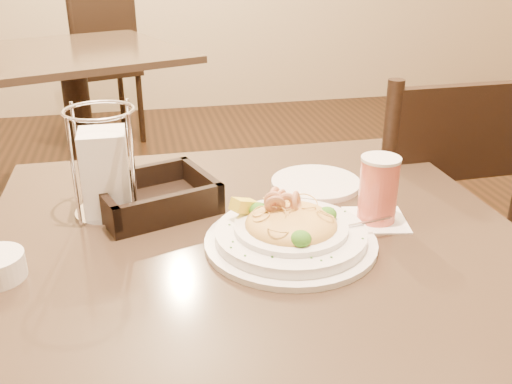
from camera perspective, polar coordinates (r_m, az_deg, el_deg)
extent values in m
cube|color=#4A392A|center=(0.95, 0.25, -5.72)|extent=(0.90, 0.90, 0.03)
cylinder|color=black|center=(2.95, -16.30, -0.60)|extent=(0.52, 0.52, 0.03)
cylinder|color=black|center=(2.83, -17.13, 5.97)|extent=(0.12, 0.12, 0.68)
cube|color=#4A392A|center=(2.75, -18.05, 13.04)|extent=(1.16, 1.16, 0.03)
cube|color=black|center=(1.64, 15.08, -4.01)|extent=(0.43, 0.43, 0.04)
cylinder|color=black|center=(1.97, 16.57, -7.01)|extent=(0.04, 0.04, 0.43)
cylinder|color=black|center=(1.83, 6.61, -8.65)|extent=(0.04, 0.04, 0.43)
cylinder|color=black|center=(1.73, 22.46, -12.82)|extent=(0.04, 0.04, 0.43)
cylinder|color=black|center=(1.56, 11.24, -15.50)|extent=(0.04, 0.04, 0.43)
cylinder|color=black|center=(1.31, 12.92, 1.07)|extent=(0.04, 0.04, 0.46)
cube|color=black|center=(1.37, 20.13, 5.59)|extent=(0.36, 0.04, 0.22)
cube|color=black|center=(3.75, -15.37, 11.71)|extent=(0.53, 0.53, 0.04)
cylinder|color=black|center=(4.02, -13.29, 9.26)|extent=(0.04, 0.04, 0.43)
cylinder|color=black|center=(3.93, -18.29, 8.35)|extent=(0.04, 0.04, 0.43)
cylinder|color=black|center=(3.69, -11.45, 8.12)|extent=(0.04, 0.04, 0.43)
cylinder|color=black|center=(3.59, -16.86, 7.12)|extent=(0.04, 0.04, 0.43)
cylinder|color=black|center=(3.59, -12.11, 15.58)|extent=(0.04, 0.04, 0.46)
cylinder|color=black|center=(3.49, -17.84, 14.75)|extent=(0.04, 0.04, 0.46)
cube|color=black|center=(3.52, -15.11, 16.79)|extent=(0.35, 0.15, 0.22)
cylinder|color=white|center=(0.93, 3.47, -5.01)|extent=(0.28, 0.28, 0.01)
cylinder|color=white|center=(0.92, 3.49, -4.25)|extent=(0.25, 0.25, 0.02)
cylinder|color=white|center=(0.92, 3.51, -3.53)|extent=(0.18, 0.18, 0.01)
ellipsoid|color=gold|center=(0.92, 3.52, -3.24)|extent=(0.15, 0.15, 0.05)
cube|color=yellow|center=(0.95, -1.21, -1.37)|extent=(0.05, 0.05, 0.03)
cube|color=silver|center=(0.95, 10.58, -3.07)|extent=(0.11, 0.02, 0.01)
cube|color=silver|center=(0.93, 7.33, -3.24)|extent=(0.03, 0.02, 0.00)
torus|color=gold|center=(0.90, 2.37, -3.45)|extent=(0.03, 0.03, 0.02)
torus|color=gold|center=(0.91, 0.31, -1.94)|extent=(0.03, 0.03, 0.01)
torus|color=gold|center=(0.91, 3.50, -2.06)|extent=(0.03, 0.03, 0.02)
torus|color=gold|center=(0.89, 3.84, -2.44)|extent=(0.03, 0.02, 0.03)
torus|color=gold|center=(0.90, 0.53, -2.47)|extent=(0.03, 0.03, 0.02)
torus|color=gold|center=(0.92, 3.84, -1.34)|extent=(0.03, 0.03, 0.01)
torus|color=gold|center=(0.94, 2.76, -1.02)|extent=(0.02, 0.03, 0.02)
torus|color=gold|center=(0.94, 2.88, -2.17)|extent=(0.05, 0.05, 0.02)
torus|color=gold|center=(0.95, 3.51, -1.81)|extent=(0.03, 0.03, 0.02)
torus|color=gold|center=(0.91, 2.83, -1.73)|extent=(0.03, 0.03, 0.01)
torus|color=gold|center=(0.92, 3.69, -2.88)|extent=(0.04, 0.04, 0.02)
torus|color=gold|center=(0.93, 1.90, -1.47)|extent=(0.04, 0.03, 0.02)
torus|color=gold|center=(0.94, 1.55, -0.82)|extent=(0.03, 0.03, 0.02)
torus|color=gold|center=(0.86, 2.29, -3.80)|extent=(0.04, 0.04, 0.02)
torus|color=gold|center=(0.93, 2.94, -1.20)|extent=(0.03, 0.04, 0.03)
torus|color=gold|center=(0.93, 5.35, -2.51)|extent=(0.04, 0.04, 0.01)
torus|color=gold|center=(0.89, 6.17, -3.59)|extent=(0.04, 0.04, 0.01)
torus|color=gold|center=(0.89, 1.85, -2.46)|extent=(0.04, 0.04, 0.03)
torus|color=gold|center=(0.92, 5.21, -1.58)|extent=(0.04, 0.04, 0.02)
torus|color=gold|center=(0.89, 4.59, -3.34)|extent=(0.04, 0.04, 0.01)
torus|color=gold|center=(0.90, 6.95, -2.18)|extent=(0.04, 0.04, 0.02)
torus|color=gold|center=(0.95, 5.13, -0.91)|extent=(0.04, 0.04, 0.02)
torus|color=#E39D70|center=(0.92, 2.27, -0.70)|extent=(0.04, 0.04, 0.04)
torus|color=#E39D70|center=(0.91, 4.06, -1.01)|extent=(0.03, 0.04, 0.04)
torus|color=#E39D70|center=(0.90, 3.08, -1.17)|extent=(0.04, 0.02, 0.04)
torus|color=#E39D70|center=(0.91, 1.83, -0.98)|extent=(0.04, 0.02, 0.03)
torus|color=#E39D70|center=(0.90, 1.92, -1.31)|extent=(0.04, 0.03, 0.04)
torus|color=#E39D70|center=(0.93, 1.93, -0.55)|extent=(0.03, 0.04, 0.04)
ellipsoid|color=#296216|center=(0.94, 7.13, -2.22)|extent=(0.03, 0.03, 0.02)
ellipsoid|color=#296216|center=(0.94, 0.26, -1.80)|extent=(0.03, 0.03, 0.02)
ellipsoid|color=#296216|center=(0.86, 4.49, -4.68)|extent=(0.03, 0.03, 0.02)
cube|color=#266619|center=(0.84, 1.63, -6.47)|extent=(0.00, 0.00, 0.00)
cube|color=#266619|center=(0.91, 10.62, -4.58)|extent=(0.00, 0.00, 0.00)
cube|color=#266619|center=(0.85, 7.56, -6.46)|extent=(0.00, 0.00, 0.00)
cube|color=#266619|center=(0.88, -2.33, -4.98)|extent=(0.00, 0.00, 0.00)
cube|color=#266619|center=(0.84, 6.55, -6.81)|extent=(0.00, 0.00, 0.00)
cube|color=#266619|center=(0.99, 8.90, -1.91)|extent=(0.00, 0.00, 0.00)
cube|color=#266619|center=(0.84, 5.57, -6.56)|extent=(0.00, 0.00, 0.00)
cube|color=#266619|center=(0.97, -1.66, -2.12)|extent=(0.00, 0.00, 0.00)
cube|color=#266619|center=(0.96, -1.63, -2.45)|extent=(0.00, 0.00, 0.00)
cube|color=#266619|center=(0.93, -2.67, -3.27)|extent=(0.00, 0.00, 0.00)
cube|color=#266619|center=(0.99, 7.72, -1.67)|extent=(0.00, 0.00, 0.00)
cube|color=#266619|center=(0.97, -0.92, -2.10)|extent=(0.00, 0.00, 0.00)
cube|color=#266619|center=(0.85, -1.10, -6.37)|extent=(0.00, 0.00, 0.00)
cube|color=#266619|center=(0.84, 1.64, -6.52)|extent=(0.00, 0.00, 0.00)
cube|color=#266619|center=(0.99, -1.07, -1.50)|extent=(0.00, 0.00, 0.00)
cube|color=#266619|center=(0.87, -2.53, -5.55)|extent=(0.00, 0.00, 0.00)
cube|color=white|center=(1.03, 11.86, -2.74)|extent=(0.12, 0.12, 0.00)
cylinder|color=#D75F4B|center=(1.01, 12.14, 0.22)|extent=(0.07, 0.07, 0.11)
cylinder|color=white|center=(0.99, 12.42, 3.26)|extent=(0.07, 0.07, 0.01)
cube|color=black|center=(1.07, -10.06, -1.29)|extent=(0.25, 0.22, 0.01)
cube|color=black|center=(1.09, -5.50, 1.15)|extent=(0.07, 0.16, 0.04)
cube|color=black|center=(1.03, -15.10, -1.00)|extent=(0.07, 0.16, 0.04)
cube|color=black|center=(1.12, -11.59, 1.47)|extent=(0.20, 0.08, 0.04)
cube|color=black|center=(0.99, -8.55, -1.45)|extent=(0.20, 0.08, 0.04)
cylinder|color=silver|center=(1.07, -14.38, -1.86)|extent=(0.12, 0.12, 0.01)
torus|color=silver|center=(1.00, -15.47, 7.85)|extent=(0.12, 0.12, 0.01)
cube|color=white|center=(1.04, -14.81, 1.99)|extent=(0.10, 0.10, 0.15)
cylinder|color=silver|center=(0.99, -17.76, 1.82)|extent=(0.01, 0.01, 0.19)
cylinder|color=silver|center=(0.98, -12.23, 2.30)|extent=(0.01, 0.01, 0.19)
cylinder|color=silver|center=(1.08, -17.38, 3.69)|extent=(0.01, 0.01, 0.19)
cylinder|color=silver|center=(1.07, -12.31, 4.15)|extent=(0.01, 0.01, 0.19)
cylinder|color=white|center=(1.15, 5.99, 0.89)|extent=(0.20, 0.20, 0.01)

